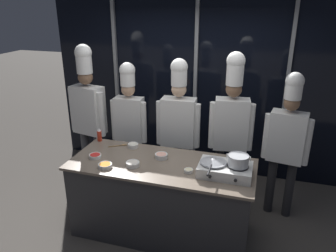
% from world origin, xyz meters
% --- Properties ---
extents(ground_plane, '(24.00, 24.00, 0.00)m').
position_xyz_m(ground_plane, '(0.00, 0.00, 0.00)').
color(ground_plane, '#47423D').
extents(window_wall_back, '(4.59, 0.09, 2.70)m').
position_xyz_m(window_wall_back, '(0.00, 1.71, 1.35)').
color(window_wall_back, black).
rests_on(window_wall_back, ground_plane).
extents(demo_counter, '(2.05, 0.85, 0.91)m').
position_xyz_m(demo_counter, '(0.00, 0.00, 0.46)').
color(demo_counter, '#2D2D30').
rests_on(demo_counter, ground_plane).
extents(portable_stove, '(0.54, 0.37, 0.12)m').
position_xyz_m(portable_stove, '(0.71, -0.04, 0.97)').
color(portable_stove, silver).
rests_on(portable_stove, demo_counter).
extents(frying_pan, '(0.28, 0.49, 0.05)m').
position_xyz_m(frying_pan, '(0.58, -0.05, 1.05)').
color(frying_pan, '#ADAFB5').
rests_on(frying_pan, portable_stove).
extents(stock_pot, '(0.24, 0.21, 0.12)m').
position_xyz_m(stock_pot, '(0.83, -0.04, 1.09)').
color(stock_pot, '#B7BABF').
rests_on(stock_pot, portable_stove).
extents(squeeze_bottle_chili, '(0.06, 0.06, 0.17)m').
position_xyz_m(squeeze_bottle_chili, '(-0.95, 0.36, 0.99)').
color(squeeze_bottle_chili, red).
rests_on(squeeze_bottle_chili, demo_counter).
extents(prep_bowl_onion, '(0.15, 0.15, 0.05)m').
position_xyz_m(prep_bowl_onion, '(-0.28, -0.15, 0.94)').
color(prep_bowl_onion, white).
rests_on(prep_bowl_onion, demo_counter).
extents(prep_bowl_shrimp, '(0.15, 0.15, 0.05)m').
position_xyz_m(prep_bowl_shrimp, '(-0.04, 0.12, 0.94)').
color(prep_bowl_shrimp, white).
rests_on(prep_bowl_shrimp, demo_counter).
extents(prep_bowl_carrots, '(0.15, 0.15, 0.04)m').
position_xyz_m(prep_bowl_carrots, '(-0.55, -0.26, 0.93)').
color(prep_bowl_carrots, white).
rests_on(prep_bowl_carrots, demo_counter).
extents(prep_bowl_garlic, '(0.13, 0.13, 0.05)m').
position_xyz_m(prep_bowl_garlic, '(-0.46, 0.30, 0.94)').
color(prep_bowl_garlic, white).
rests_on(prep_bowl_garlic, demo_counter).
extents(prep_bowl_bell_pepper, '(0.14, 0.14, 0.04)m').
position_xyz_m(prep_bowl_bell_pepper, '(-0.77, -0.09, 0.93)').
color(prep_bowl_bell_pepper, white).
rests_on(prep_bowl_bell_pepper, demo_counter).
extents(prep_bowl_noodles, '(0.09, 0.09, 0.04)m').
position_xyz_m(prep_bowl_noodles, '(0.33, -0.11, 0.93)').
color(prep_bowl_noodles, white).
rests_on(prep_bowl_noodles, demo_counter).
extents(serving_spoon_slotted, '(0.21, 0.15, 0.02)m').
position_xyz_m(serving_spoon_slotted, '(-0.62, 0.30, 0.92)').
color(serving_spoon_slotted, olive).
rests_on(serving_spoon_slotted, demo_counter).
extents(chef_head, '(0.58, 0.31, 2.06)m').
position_xyz_m(chef_head, '(-1.31, 0.75, 1.19)').
color(chef_head, '#4C4C51').
rests_on(chef_head, ground_plane).
extents(chef_sous, '(0.50, 0.21, 1.85)m').
position_xyz_m(chef_sous, '(-0.71, 0.78, 1.10)').
color(chef_sous, '#232326').
rests_on(chef_sous, ground_plane).
extents(chef_line, '(0.58, 0.25, 1.94)m').
position_xyz_m(chef_line, '(-0.02, 0.79, 1.11)').
color(chef_line, '#2D3856').
rests_on(chef_line, ground_plane).
extents(chef_pastry, '(0.55, 0.27, 2.04)m').
position_xyz_m(chef_pastry, '(0.65, 0.82, 1.18)').
color(chef_pastry, '#4C4C51').
rests_on(chef_pastry, ground_plane).
extents(chef_apprentice, '(0.54, 0.28, 1.85)m').
position_xyz_m(chef_apprentice, '(1.32, 0.77, 1.08)').
color(chef_apprentice, '#232326').
rests_on(chef_apprentice, ground_plane).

